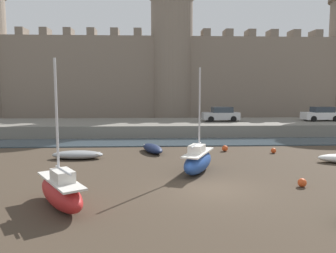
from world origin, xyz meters
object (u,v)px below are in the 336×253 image
sailboat_midflat_centre (61,191)px  mooring_buoy_near_channel (273,151)px  rowboat_foreground_centre (78,155)px  mooring_buoy_mid_mud (225,148)px  mooring_buoy_off_centre (302,183)px  car_quay_centre_east (321,114)px  rowboat_midflat_right (153,148)px  sailboat_foreground_right (198,160)px  car_quay_east (221,114)px

sailboat_midflat_centre → mooring_buoy_near_channel: size_ratio=15.07×
rowboat_foreground_centre → mooring_buoy_mid_mud: bearing=12.2°
mooring_buoy_off_centre → rowboat_foreground_centre: bearing=149.7°
car_quay_centre_east → rowboat_midflat_right: bearing=-148.5°
sailboat_foreground_right → car_quay_east: bearing=74.3°
rowboat_midflat_right → mooring_buoy_near_channel: (9.12, -0.71, -0.13)m
sailboat_midflat_centre → mooring_buoy_near_channel: sailboat_midflat_centre is taller
rowboat_midflat_right → sailboat_midflat_centre: (-3.67, -11.71, 0.35)m
sailboat_foreground_right → car_quay_centre_east: sailboat_foreground_right is taller
mooring_buoy_near_channel → mooring_buoy_mid_mud: bearing=165.0°
mooring_buoy_off_centre → car_quay_east: bearing=88.8°
mooring_buoy_mid_mud → mooring_buoy_off_centre: mooring_buoy_mid_mud is taller
car_quay_centre_east → car_quay_east: bearing=179.4°
mooring_buoy_off_centre → sailboat_midflat_centre: bearing=-168.1°
sailboat_foreground_right → mooring_buoy_off_centre: bearing=-33.5°
mooring_buoy_near_channel → car_quay_east: size_ratio=0.10×
car_quay_centre_east → sailboat_midflat_centre: bearing=-134.3°
sailboat_foreground_right → car_quay_east: size_ratio=1.45×
sailboat_midflat_centre → mooring_buoy_mid_mud: bearing=52.1°
sailboat_midflat_centre → mooring_buoy_off_centre: size_ratio=14.03×
rowboat_midflat_right → mooring_buoy_mid_mud: (5.62, 0.23, -0.09)m
mooring_buoy_off_centre → mooring_buoy_near_channel: mooring_buoy_off_centre is taller
rowboat_foreground_centre → car_quay_centre_east: (24.46, 13.93, 1.75)m
sailboat_foreground_right → mooring_buoy_off_centre: sailboat_foreground_right is taller
mooring_buoy_mid_mud → rowboat_midflat_right: bearing=-177.7°
rowboat_midflat_right → mooring_buoy_mid_mud: rowboat_midflat_right is taller
sailboat_midflat_centre → car_quay_centre_east: bearing=45.7°
car_quay_east → sailboat_foreground_right: bearing=-105.7°
sailboat_foreground_right → mooring_buoy_off_centre: size_ratio=14.14×
mooring_buoy_near_channel → rowboat_midflat_right: bearing=175.6°
rowboat_foreground_centre → sailboat_midflat_centre: 9.72m
rowboat_foreground_centre → car_quay_east: bearing=47.4°
car_quay_centre_east → car_quay_east: (-11.54, 0.11, 0.00)m
sailboat_foreground_right → rowboat_foreground_centre: sailboat_foreground_right is taller
mooring_buoy_off_centre → car_quay_centre_east: (11.98, 21.21, 1.84)m
mooring_buoy_mid_mud → sailboat_midflat_centre: bearing=-127.9°
rowboat_midflat_right → car_quay_east: (7.74, 11.93, 1.73)m
rowboat_midflat_right → car_quay_east: size_ratio=0.83×
rowboat_foreground_centre → mooring_buoy_mid_mud: (10.80, 2.34, -0.07)m
rowboat_midflat_right → car_quay_east: 14.33m
rowboat_foreground_centre → sailboat_foreground_right: bearing=-28.2°
rowboat_midflat_right → sailboat_midflat_centre: size_ratio=0.58×
mooring_buoy_near_channel → car_quay_east: bearing=96.2°
mooring_buoy_near_channel → car_quay_centre_east: size_ratio=0.10×
mooring_buoy_off_centre → mooring_buoy_near_channel: (1.82, 8.68, -0.01)m
sailboat_midflat_centre → car_quay_east: size_ratio=1.43×
sailboat_foreground_right → sailboat_midflat_centre: sailboat_foreground_right is taller
mooring_buoy_mid_mud → mooring_buoy_off_centre: 9.76m
sailboat_midflat_centre → car_quay_east: (11.40, 23.64, 1.38)m
rowboat_midflat_right → car_quay_centre_east: size_ratio=0.83×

